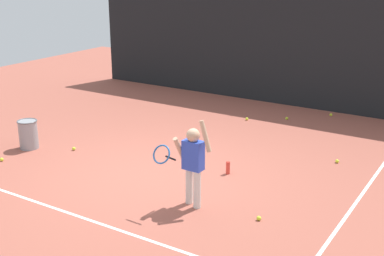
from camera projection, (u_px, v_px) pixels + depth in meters
ground_plane at (154, 173)px, 8.84m from camera, size 20.00×20.00×0.00m
court_line_baseline at (78, 216)px, 7.34m from camera, size 9.00×0.05×0.00m
court_line_sideline at (361, 195)px, 8.01m from camera, size 0.05×9.00×0.00m
back_fence_windscreen at (281, 48)px, 12.76m from camera, size 10.98×0.08×2.82m
fence_post_0 at (116, 30)px, 15.47m from camera, size 0.09×0.09×2.97m
fence_post_1 at (282, 45)px, 12.78m from camera, size 0.09×0.09×2.97m
tennis_player at (192, 160)px, 7.45m from camera, size 0.73×0.58×1.35m
ball_hopper at (28, 134)px, 9.94m from camera, size 0.38×0.38×0.56m
water_bottle at (228, 168)px, 8.78m from camera, size 0.07×0.07×0.22m
tennis_ball_0 at (247, 119)px, 11.77m from camera, size 0.07×0.07×0.07m
tennis_ball_1 at (74, 149)px, 9.90m from camera, size 0.07×0.07×0.07m
tennis_ball_2 at (337, 161)px, 9.28m from camera, size 0.07×0.07×0.07m
tennis_ball_3 at (2, 159)px, 9.36m from camera, size 0.07×0.07×0.07m
tennis_ball_4 at (331, 115)px, 12.08m from camera, size 0.07×0.07×0.07m
tennis_ball_5 at (287, 118)px, 11.80m from camera, size 0.07×0.07×0.07m
tennis_ball_6 at (259, 218)px, 7.22m from camera, size 0.07×0.07×0.07m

